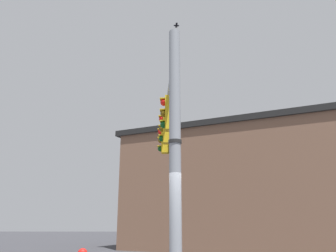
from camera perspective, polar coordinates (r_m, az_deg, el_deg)
signal_pole at (r=7.66m, az=1.22°, el=-3.94°), size 0.27×0.27×6.12m
mast_arm at (r=11.43m, az=-0.02°, el=3.74°), size 6.54×0.65×0.14m
traffic_light_nearest_pole at (r=9.89m, az=0.26°, el=2.23°), size 0.54×0.49×1.31m
traffic_light_mid_inner at (r=11.53m, az=-0.21°, el=-0.44°), size 0.54×0.49×1.31m
traffic_light_mid_outer at (r=13.19m, az=-0.57°, el=-2.43°), size 0.54×0.49×1.31m
street_name_sign at (r=8.04m, az=1.03°, el=-3.31°), size 1.42×0.31×0.22m
bird_flying at (r=12.90m, az=1.47°, el=16.93°), size 0.32×0.22×0.07m
storefront_building at (r=18.70m, az=15.99°, el=-10.15°), size 12.26×16.03×6.31m
tree_by_storefront at (r=19.26m, az=15.21°, el=-5.34°), size 3.26×3.26×6.49m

